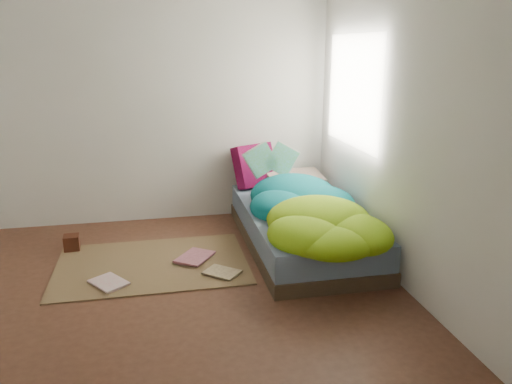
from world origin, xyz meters
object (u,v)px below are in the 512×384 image
(pillow_magenta, at_px, (255,166))
(wooden_box, at_px, (72,242))
(open_book, at_px, (272,150))
(floor_book_b, at_px, (183,255))
(bed, at_px, (301,228))
(floor_book_a, at_px, (97,287))

(pillow_magenta, relative_size, wooden_box, 3.33)
(open_book, relative_size, floor_book_b, 1.37)
(bed, distance_m, wooden_box, 2.10)
(floor_book_b, bearing_deg, floor_book_a, -110.15)
(bed, bearing_deg, pillow_magenta, 105.67)
(floor_book_b, bearing_deg, pillow_magenta, 84.73)
(floor_book_a, bearing_deg, pillow_magenta, 7.74)
(pillow_magenta, relative_size, open_book, 0.99)
(floor_book_a, bearing_deg, wooden_box, 73.20)
(floor_book_a, distance_m, floor_book_b, 0.83)
(wooden_box, xyz_separation_m, floor_book_a, (0.29, -0.84, -0.06))
(bed, distance_m, floor_book_a, 1.88)
(open_book, relative_size, wooden_box, 3.35)
(wooden_box, bearing_deg, floor_book_b, -21.01)
(pillow_magenta, distance_m, wooden_box, 1.99)
(bed, height_order, pillow_magenta, pillow_magenta)
(pillow_magenta, height_order, floor_book_a, pillow_magenta)
(bed, height_order, floor_book_a, bed)
(open_book, bearing_deg, bed, -69.05)
(open_book, bearing_deg, wooden_box, -171.98)
(floor_book_a, xyz_separation_m, floor_book_b, (0.68, 0.47, 0.00))
(bed, xyz_separation_m, pillow_magenta, (-0.26, 0.91, 0.40))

